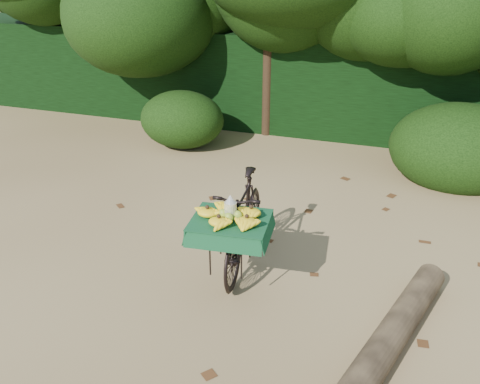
% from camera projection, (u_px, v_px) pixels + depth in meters
% --- Properties ---
extents(ground, '(80.00, 80.00, 0.00)m').
position_uv_depth(ground, '(287.00, 342.00, 4.48)').
color(ground, tan).
rests_on(ground, ground).
extents(vendor_bicycle, '(0.79, 1.80, 1.02)m').
position_uv_depth(vendor_bicycle, '(243.00, 222.00, 5.42)').
color(vendor_bicycle, black).
rests_on(vendor_bicycle, ground).
extents(hedge_backdrop, '(26.00, 1.80, 1.80)m').
position_uv_depth(hedge_backdrop, '(372.00, 85.00, 9.49)').
color(hedge_backdrop, black).
rests_on(hedge_backdrop, ground).
extents(tree_row, '(14.50, 2.00, 4.00)m').
position_uv_depth(tree_row, '(335.00, 27.00, 8.53)').
color(tree_row, black).
rests_on(tree_row, ground).
extents(bush_clumps, '(8.80, 1.70, 0.90)m').
position_uv_depth(bush_clumps, '(389.00, 144.00, 7.82)').
color(bush_clumps, black).
rests_on(bush_clumps, ground).
extents(leaf_litter, '(7.00, 7.30, 0.01)m').
position_uv_depth(leaf_litter, '(303.00, 299.00, 5.04)').
color(leaf_litter, '#502E15').
rests_on(leaf_litter, ground).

